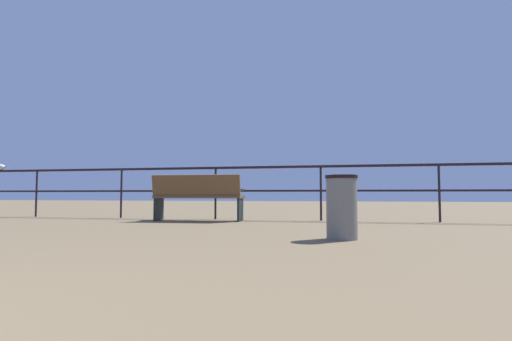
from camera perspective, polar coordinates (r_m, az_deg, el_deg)
name	(u,v)px	position (r m, az deg, el deg)	size (l,w,h in m)	color
pier_railing	(216,180)	(8.46, -5.87, -1.42)	(22.28, 0.05, 1.12)	black
bench_near_left	(198,195)	(7.91, -8.46, -3.46)	(1.80, 0.72, 0.91)	brown
trash_bin	(342,207)	(4.77, 12.31, -5.18)	(0.38, 0.38, 0.76)	slate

